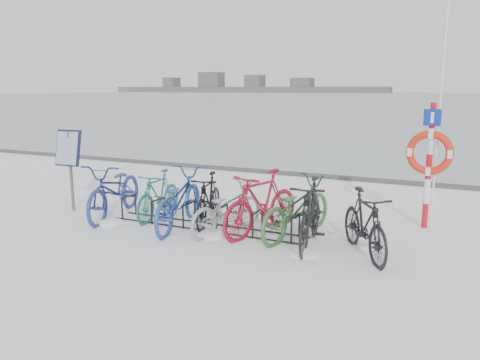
% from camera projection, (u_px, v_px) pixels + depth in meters
% --- Properties ---
extents(ground, '(900.00, 900.00, 0.00)m').
position_uv_depth(ground, '(205.00, 228.00, 8.95)').
color(ground, white).
rests_on(ground, ground).
extents(ice_sheet, '(400.00, 298.00, 0.02)m').
position_uv_depth(ice_sheet, '(445.00, 97.00, 146.88)').
color(ice_sheet, '#A4B2B9').
rests_on(ice_sheet, ground).
extents(quay_edge, '(400.00, 0.25, 0.10)m').
position_uv_depth(quay_edge, '(300.00, 174.00, 14.19)').
color(quay_edge, '#3F3F42').
rests_on(quay_edge, ground).
extents(bike_rack, '(4.00, 0.48, 0.46)m').
position_uv_depth(bike_rack, '(205.00, 218.00, 8.91)').
color(bike_rack, black).
rests_on(bike_rack, ground).
extents(info_board, '(0.60, 0.27, 1.76)m').
position_uv_depth(info_board, '(69.00, 153.00, 9.95)').
color(info_board, '#595B5E').
rests_on(info_board, ground).
extents(lifebuoy_station, '(0.83, 0.23, 4.30)m').
position_uv_depth(lifebuoy_station, '(430.00, 153.00, 8.63)').
color(lifebuoy_station, red).
rests_on(lifebuoy_station, ground).
extents(shoreline, '(180.00, 12.00, 9.50)m').
position_uv_depth(shoreline, '(237.00, 88.00, 290.21)').
color(shoreline, '#4C4C4C').
rests_on(shoreline, ground).
extents(bike_0, '(1.30, 2.39, 1.19)m').
position_uv_depth(bike_0, '(115.00, 188.00, 9.67)').
color(bike_0, navy).
rests_on(bike_0, ground).
extents(bike_1, '(0.61, 1.72, 1.01)m').
position_uv_depth(bike_1, '(158.00, 194.00, 9.56)').
color(bike_1, '#1C6F5C').
rests_on(bike_1, ground).
extents(bike_2, '(1.15, 2.29, 1.15)m').
position_uv_depth(bike_2, '(178.00, 197.00, 8.93)').
color(bike_2, '#234192').
rests_on(bike_2, ground).
extents(bike_3, '(0.88, 1.79, 1.03)m').
position_uv_depth(bike_3, '(209.00, 198.00, 9.11)').
color(bike_3, black).
rests_on(bike_3, ground).
extents(bike_4, '(1.14, 1.94, 0.96)m').
position_uv_depth(bike_4, '(227.00, 207.00, 8.60)').
color(bike_4, gray).
rests_on(bike_4, ground).
extents(bike_5, '(1.17, 2.09, 1.21)m').
position_uv_depth(bike_5, '(262.00, 201.00, 8.48)').
color(bike_5, maroon).
rests_on(bike_5, ground).
extents(bike_6, '(1.25, 2.23, 1.11)m').
position_uv_depth(bike_6, '(296.00, 206.00, 8.35)').
color(bike_6, '#316431').
rests_on(bike_6, ground).
extents(bike_7, '(0.80, 2.01, 1.17)m').
position_uv_depth(bike_7, '(311.00, 212.00, 7.85)').
color(bike_7, black).
rests_on(bike_7, ground).
extents(bike_8, '(1.37, 1.80, 1.08)m').
position_uv_depth(bike_8, '(365.00, 222.00, 7.40)').
color(bike_8, black).
rests_on(bike_8, ground).
extents(snow_drifts, '(5.80, 1.95, 0.21)m').
position_uv_depth(snow_drifts, '(220.00, 231.00, 8.71)').
color(snow_drifts, white).
rests_on(snow_drifts, ground).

